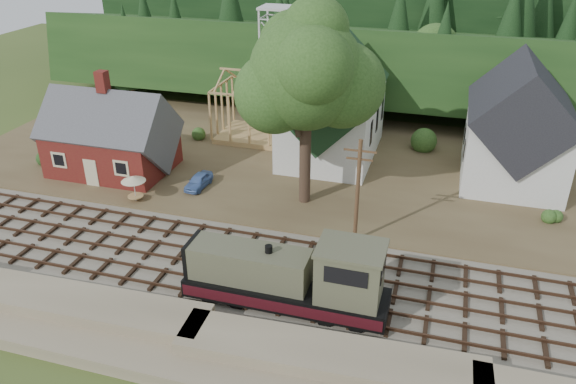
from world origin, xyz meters
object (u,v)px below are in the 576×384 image
(car_green, at_px, (82,148))
(patio_set, at_px, (133,180))
(locomotive, at_px, (293,279))
(car_blue, at_px, (199,181))

(car_green, xyz_separation_m, patio_set, (9.74, -6.88, 1.22))
(locomotive, bearing_deg, car_green, 147.99)
(locomotive, distance_m, patio_set, 18.31)
(locomotive, relative_size, car_green, 3.08)
(locomotive, height_order, car_blue, locomotive)
(car_blue, bearing_deg, patio_set, -133.65)
(car_blue, xyz_separation_m, patio_set, (-3.89, -3.67, 1.28))
(locomotive, xyz_separation_m, patio_set, (-15.87, 9.13, 0.03))
(locomotive, bearing_deg, patio_set, 150.08)
(car_blue, bearing_deg, locomotive, -43.88)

